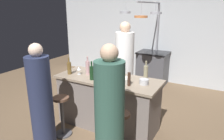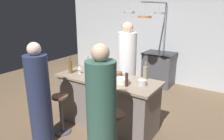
{
  "view_description": "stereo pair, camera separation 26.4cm",
  "coord_description": "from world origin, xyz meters",
  "views": [
    {
      "loc": [
        1.68,
        -2.9,
        2.06
      ],
      "look_at": [
        0.0,
        0.15,
        1.0
      ],
      "focal_mm": 33.55,
      "sensor_mm": 36.0,
      "label": 1
    },
    {
      "loc": [
        1.91,
        -2.76,
        2.06
      ],
      "look_at": [
        0.0,
        0.15,
        1.0
      ],
      "focal_mm": 33.55,
      "sensor_mm": 36.0,
      "label": 2
    }
  ],
  "objects": [
    {
      "name": "ground_plane",
      "position": [
        0.0,
        0.0,
        0.0
      ],
      "size": [
        9.0,
        9.0,
        0.0
      ],
      "primitive_type": "plane",
      "color": "brown"
    },
    {
      "name": "guest_left",
      "position": [
        -0.56,
        -0.97,
        0.74
      ],
      "size": [
        0.34,
        0.34,
        1.59
      ],
      "color": "#262D4C",
      "rests_on": "ground_plane"
    },
    {
      "name": "wine_glass_near_right_guest",
      "position": [
        -0.06,
        -0.16,
        1.01
      ],
      "size": [
        0.07,
        0.07,
        0.15
      ],
      "color": "silver",
      "rests_on": "kitchen_island"
    },
    {
      "name": "bar_stool_right",
      "position": [
        0.56,
        -0.62,
        0.38
      ],
      "size": [
        0.28,
        0.28,
        0.68
      ],
      "color": "#4C4C51",
      "rests_on": "ground_plane"
    },
    {
      "name": "wine_bottle_amber",
      "position": [
        -0.7,
        -0.15,
        1.01
      ],
      "size": [
        0.07,
        0.07,
        0.3
      ],
      "color": "brown",
      "rests_on": "kitchen_island"
    },
    {
      "name": "mixing_bowl_wooden",
      "position": [
        0.13,
        0.15,
        0.94
      ],
      "size": [
        0.14,
        0.14,
        0.08
      ],
      "primitive_type": "cylinder",
      "color": "brown",
      "rests_on": "kitchen_island"
    },
    {
      "name": "wine_bottle_rose",
      "position": [
        -0.41,
        -0.0,
        1.03
      ],
      "size": [
        0.07,
        0.07,
        0.33
      ],
      "color": "#B78C8E",
      "rests_on": "kitchen_island"
    },
    {
      "name": "wine_bottle_white",
      "position": [
        0.58,
        0.26,
        1.02
      ],
      "size": [
        0.07,
        0.07,
        0.31
      ],
      "color": "gray",
      "rests_on": "kitchen_island"
    },
    {
      "name": "mixing_bowl_ceramic",
      "position": [
        0.34,
        -0.07,
        0.94
      ],
      "size": [
        0.21,
        0.21,
        0.08
      ],
      "primitive_type": "cylinder",
      "color": "silver",
      "rests_on": "kitchen_island"
    },
    {
      "name": "mixing_bowl_steel",
      "position": [
        0.64,
        0.01,
        0.94
      ],
      "size": [
        0.14,
        0.14,
        0.08
      ],
      "primitive_type": "cylinder",
      "color": "#B7B7BC",
      "rests_on": "kitchen_island"
    },
    {
      "name": "wine_glass_near_left_guest",
      "position": [
        -0.54,
        -0.08,
        1.01
      ],
      "size": [
        0.07,
        0.07,
        0.15
      ],
      "color": "silver",
      "rests_on": "kitchen_island"
    },
    {
      "name": "wine_bottle_red",
      "position": [
        -0.19,
        -0.2,
        1.02
      ],
      "size": [
        0.07,
        0.07,
        0.31
      ],
      "color": "#143319",
      "rests_on": "kitchen_island"
    },
    {
      "name": "chef",
      "position": [
        -0.1,
        0.86,
        0.83
      ],
      "size": [
        0.38,
        0.38,
        1.78
      ],
      "color": "white",
      "rests_on": "ground_plane"
    },
    {
      "name": "pepper_mill",
      "position": [
        0.47,
        -0.16,
        1.01
      ],
      "size": [
        0.05,
        0.05,
        0.21
      ],
      "primitive_type": "cylinder",
      "color": "#382319",
      "rests_on": "kitchen_island"
    },
    {
      "name": "stove_range",
      "position": [
        0.0,
        2.45,
        0.45
      ],
      "size": [
        0.8,
        0.64,
        0.89
      ],
      "color": "#47474C",
      "rests_on": "ground_plane"
    },
    {
      "name": "guest_right",
      "position": [
        0.59,
        -0.98,
        0.78
      ],
      "size": [
        0.36,
        0.36,
        1.68
      ],
      "color": "#33594C",
      "rests_on": "ground_plane"
    },
    {
      "name": "bar_stool_left",
      "position": [
        -0.51,
        -0.62,
        0.38
      ],
      "size": [
        0.28,
        0.28,
        0.68
      ],
      "color": "#4C4C51",
      "rests_on": "ground_plane"
    },
    {
      "name": "overhead_pot_rack",
      "position": [
        0.02,
        1.8,
        1.7
      ],
      "size": [
        0.88,
        1.56,
        2.17
      ],
      "color": "gray",
      "rests_on": "ground_plane"
    },
    {
      "name": "back_wall",
      "position": [
        0.0,
        2.85,
        1.3
      ],
      "size": [
        6.4,
        0.16,
        2.6
      ],
      "primitive_type": "cube",
      "color": "#B2B7BC",
      "rests_on": "ground_plane"
    },
    {
      "name": "kitchen_island",
      "position": [
        0.0,
        0.0,
        0.45
      ],
      "size": [
        1.8,
        0.72,
        0.9
      ],
      "color": "slate",
      "rests_on": "ground_plane"
    }
  ]
}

